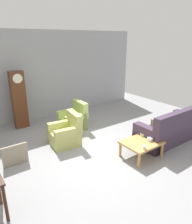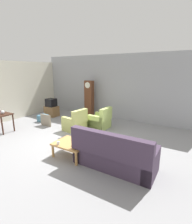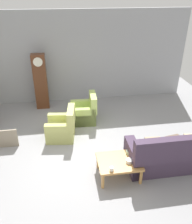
% 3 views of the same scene
% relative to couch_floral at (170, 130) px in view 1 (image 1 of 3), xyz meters
% --- Properties ---
extents(ground_plane, '(10.40, 10.40, 0.00)m').
position_rel_couch_floral_xyz_m(ground_plane, '(-2.06, 0.63, -0.36)').
color(ground_plane, gray).
extents(garage_door_wall, '(8.40, 0.16, 3.20)m').
position_rel_couch_floral_xyz_m(garage_door_wall, '(-2.06, 4.23, 1.24)').
color(garage_door_wall, '#9EA0A5').
rests_on(garage_door_wall, ground_plane).
extents(couch_floral, '(2.10, 0.89, 1.04)m').
position_rel_couch_floral_xyz_m(couch_floral, '(0.00, 0.00, 0.00)').
color(couch_floral, '#423347').
rests_on(couch_floral, ground_plane).
extents(armchair_olive_near, '(0.88, 0.86, 0.92)m').
position_rel_couch_floral_xyz_m(armchair_olive_near, '(-2.53, 1.65, -0.05)').
color(armchair_olive_near, '#B7BC66').
rests_on(armchair_olive_near, ground_plane).
extents(armchair_olive_far, '(0.82, 0.79, 0.92)m').
position_rel_couch_floral_xyz_m(armchair_olive_far, '(-1.81, 2.47, -0.05)').
color(armchair_olive_far, '#B5CE69').
rests_on(armchair_olive_far, ground_plane).
extents(coffee_table_wood, '(0.96, 0.76, 0.42)m').
position_rel_couch_floral_xyz_m(coffee_table_wood, '(-1.31, -0.10, 0.01)').
color(coffee_table_wood, tan).
rests_on(coffee_table_wood, ground_plane).
extents(grandfather_clock, '(0.44, 0.30, 1.92)m').
position_rel_couch_floral_xyz_m(grandfather_clock, '(-3.17, 3.66, 0.61)').
color(grandfather_clock, '#562D19').
rests_on(grandfather_clock, ground_plane).
extents(framed_picture_leaning, '(0.60, 0.05, 0.52)m').
position_rel_couch_floral_xyz_m(framed_picture_leaning, '(-4.03, 1.42, -0.09)').
color(framed_picture_leaning, gray).
rests_on(framed_picture_leaning, ground_plane).
extents(cup_white_porcelain, '(0.09, 0.09, 0.09)m').
position_rel_couch_floral_xyz_m(cup_white_porcelain, '(-1.54, -0.39, 0.11)').
color(cup_white_porcelain, white).
rests_on(cup_white_porcelain, coffee_table_wood).
extents(cup_blue_rimmed, '(0.08, 0.08, 0.09)m').
position_rel_couch_floral_xyz_m(cup_blue_rimmed, '(-0.96, -0.01, 0.11)').
color(cup_blue_rimmed, silver).
rests_on(cup_blue_rimmed, coffee_table_wood).
extents(bowl_white_stacked, '(0.15, 0.15, 0.08)m').
position_rel_couch_floral_xyz_m(bowl_white_stacked, '(-1.10, -0.19, 0.11)').
color(bowl_white_stacked, white).
rests_on(bowl_white_stacked, coffee_table_wood).
extents(bowl_shallow_green, '(0.16, 0.16, 0.07)m').
position_rel_couch_floral_xyz_m(bowl_shallow_green, '(-1.01, 0.12, 0.10)').
color(bowl_shallow_green, '#B2C69E').
rests_on(bowl_shallow_green, coffee_table_wood).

